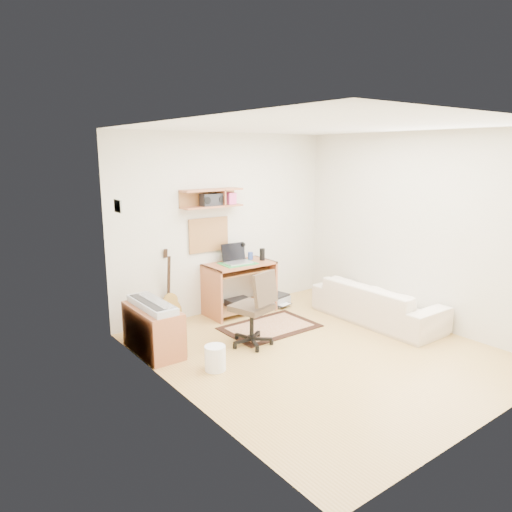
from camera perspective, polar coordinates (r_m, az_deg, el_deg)
floor at (r=5.82m, az=7.56°, el=-11.32°), size 3.60×4.00×0.01m
ceiling at (r=5.34m, az=8.38°, el=15.28°), size 3.60×4.00×0.01m
back_wall at (r=6.97m, az=-3.74°, el=3.91°), size 3.60×0.01×2.60m
left_wall at (r=4.37m, az=-9.11°, el=-1.28°), size 0.01×4.00×2.60m
right_wall at (r=6.81m, az=18.82°, el=3.07°), size 0.01×4.00×2.60m
wall_shelf at (r=6.66m, az=-5.34°, el=6.95°), size 0.90×0.25×0.26m
cork_board at (r=6.82m, az=-5.72°, el=2.57°), size 0.64×0.03×0.49m
wall_photo at (r=5.66m, az=-16.28°, el=5.78°), size 0.02×0.20×0.15m
desk at (r=6.97m, az=-2.00°, el=-3.86°), size 1.00×0.55×0.75m
laptop at (r=6.81m, az=-2.21°, el=0.24°), size 0.40×0.40×0.29m
speaker at (r=7.04m, az=0.75°, el=0.20°), size 0.08×0.08×0.18m
desk_lamp at (r=7.07m, az=-1.43°, el=0.62°), size 0.09×0.09×0.27m
pencil_cup at (r=7.10m, az=-0.68°, el=0.02°), size 0.08×0.08×0.11m
boombox at (r=6.66m, az=-5.31°, el=6.77°), size 0.32×0.15×0.17m
rug at (r=6.49m, az=1.67°, el=-8.53°), size 1.24×0.83×0.02m
task_chair at (r=5.79m, az=-0.53°, el=-6.20°), size 0.60×0.60×0.96m
cabinet at (r=5.78m, az=-12.28°, el=-8.67°), size 0.40×0.90×0.55m
music_keyboard at (r=5.68m, az=-12.42°, el=-5.72°), size 0.27×0.86×0.08m
guitar at (r=6.53m, az=-10.25°, el=-3.78°), size 0.31×0.22×1.06m
waste_basket at (r=5.28m, az=-4.93°, el=-12.13°), size 0.24×0.24×0.28m
printer at (r=7.38m, az=2.21°, el=-5.28°), size 0.48×0.41×0.16m
sofa at (r=6.83m, az=14.43°, el=-4.68°), size 0.55×1.87×0.73m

